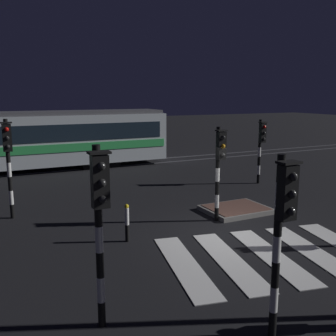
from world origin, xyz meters
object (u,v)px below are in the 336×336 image
Objects in this scene: traffic_light_kerb_mid_left at (282,221)px; traffic_light_corner_far_left at (8,154)px; tram at (9,141)px; traffic_light_median_centre at (219,160)px; bollard_island_edge at (127,223)px; traffic_light_corner_far_right at (261,142)px; traffic_light_corner_near_left at (100,211)px.

traffic_light_corner_far_left is at bearing 110.99° from traffic_light_kerb_mid_left.
tram is at bearing 85.76° from traffic_light_corner_far_left.
traffic_light_median_centre is 2.83× the size of bollard_island_edge.
bollard_island_edge is at bearing -79.96° from tram.
traffic_light_corner_far_left is 1.12× the size of traffic_light_corner_far_right.
traffic_light_corner_near_left is 0.99× the size of traffic_light_corner_far_left.
bollard_island_edge is (2.14, -12.10, -1.19)m from tram.
tram is (-2.86, 17.51, -0.38)m from traffic_light_kerb_mid_left.
tram reaches higher than traffic_light_corner_far_left.
bollard_island_edge is (-3.34, -0.36, -1.51)m from traffic_light_median_centre.
traffic_light_median_centre is 0.93× the size of traffic_light_corner_far_left.
traffic_light_corner_far_right is 2.72× the size of bollard_island_edge.
traffic_light_corner_far_right is at bearing 38.45° from traffic_light_corner_near_left.
traffic_light_kerb_mid_left is 1.03× the size of traffic_light_median_centre.
traffic_light_median_centre reaches higher than bollard_island_edge.
traffic_light_corner_near_left is 3.01× the size of bollard_island_edge.
traffic_light_kerb_mid_left is at bearing -82.40° from bollard_island_edge.
traffic_light_corner_far_left reaches higher than bollard_island_edge.
tram reaches higher than traffic_light_kerb_mid_left.
tram is at bearing 100.04° from bollard_island_edge.
traffic_light_corner_far_left is 0.19× the size of tram.
traffic_light_kerb_mid_left is at bearing -114.40° from traffic_light_median_centre.
traffic_light_corner_far_right is (10.97, 0.51, -0.24)m from traffic_light_corner_far_left.
tram is at bearing 142.62° from traffic_light_corner_far_right.
traffic_light_corner_far_left reaches higher than traffic_light_kerb_mid_left.
traffic_light_corner_far_left reaches higher than traffic_light_corner_far_right.
tram is (-0.27, 15.90, -0.45)m from traffic_light_corner_near_left.
traffic_light_kerb_mid_left is 12.17m from traffic_light_corner_far_right.
traffic_light_kerb_mid_left is 2.90× the size of bollard_island_edge.
traffic_light_corner_far_right is 13.02m from tram.
traffic_light_kerb_mid_left is 6.34m from traffic_light_median_centre.
traffic_light_corner_near_left is at bearing -141.36° from traffic_light_median_centre.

